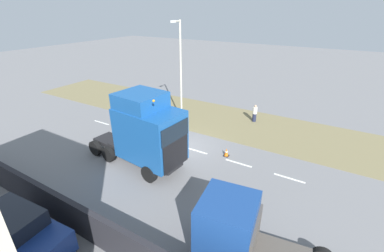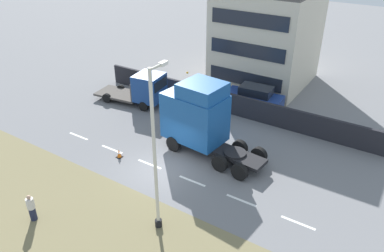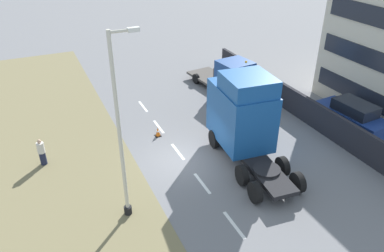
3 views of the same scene
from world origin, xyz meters
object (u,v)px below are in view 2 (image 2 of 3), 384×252
Objects in this scene: flatbed_truck at (144,89)px; pedestrian at (31,208)px; lamp_post at (156,162)px; traffic_cone_lead at (119,153)px; lorry_cab at (198,117)px; parked_car at (254,98)px.

pedestrian is at bearing 8.09° from flatbed_truck.
flatbed_truck is 4.02× the size of pedestrian.
lamp_post is 14.47× the size of traffic_cone_lead.
flatbed_truck is at bearing 41.81° from lamp_post.
flatbed_truck reaches higher than traffic_cone_lead.
traffic_cone_lead is at bearing 2.07° from pedestrian.
lorry_cab is 7.60m from lamp_post.
lorry_cab is 4.66× the size of pedestrian.
lamp_post is (-14.72, -1.58, 2.91)m from parked_car.
lorry_cab is at bearing 57.55° from flatbed_truck.
lamp_post reaches higher than pedestrian.
flatbed_truck is at bearing 70.33° from lorry_cab.
lorry_cab is 1.55× the size of parked_car.
traffic_cone_lead is at bearing 59.18° from lamp_post.
pedestrian is at bearing -177.93° from traffic_cone_lead.
lamp_post is at bearing 34.51° from flatbed_truck.
traffic_cone_lead is at bearing 154.70° from parked_car.
pedestrian is (-13.69, -3.77, -0.69)m from flatbed_truck.
pedestrian is at bearing 118.99° from lamp_post.
parked_car is at bearing -12.90° from pedestrian.
traffic_cone_lead is at bearing 139.48° from lorry_cab.
lamp_post is 7.19m from pedestrian.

